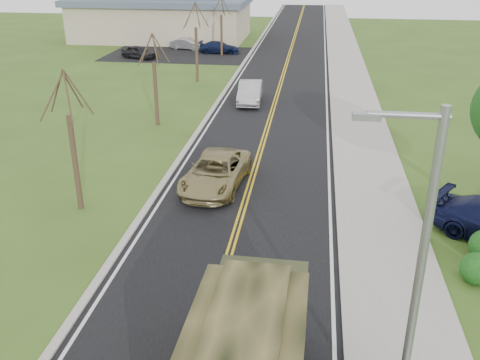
# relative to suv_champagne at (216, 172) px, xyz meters

# --- Properties ---
(road) EXTENTS (8.00, 120.00, 0.01)m
(road) POSITION_rel_suv_champagne_xyz_m (1.58, 26.95, -0.75)
(road) COLOR black
(road) RESTS_ON ground
(curb_right) EXTENTS (0.30, 120.00, 0.12)m
(curb_right) POSITION_rel_suv_champagne_xyz_m (5.73, 26.95, -0.69)
(curb_right) COLOR #9E998E
(curb_right) RESTS_ON ground
(sidewalk_right) EXTENTS (3.20, 120.00, 0.10)m
(sidewalk_right) POSITION_rel_suv_champagne_xyz_m (7.48, 26.95, -0.70)
(sidewalk_right) COLOR #9E998E
(sidewalk_right) RESTS_ON ground
(curb_left) EXTENTS (0.30, 120.00, 0.10)m
(curb_left) POSITION_rel_suv_champagne_xyz_m (-2.57, 26.95, -0.70)
(curb_left) COLOR #9E998E
(curb_left) RESTS_ON ground
(street_light) EXTENTS (1.65, 0.22, 8.00)m
(street_light) POSITION_rel_suv_champagne_xyz_m (6.48, -13.55, 3.68)
(street_light) COLOR gray
(street_light) RESTS_ON ground
(bare_tree_a) EXTENTS (1.93, 2.26, 6.08)m
(bare_tree_a) POSITION_rel_suv_champagne_xyz_m (-5.42, -3.05, 1.87)
(bare_tree_a) COLOR #38281C
(bare_tree_a) RESTS_ON ground
(bare_tree_b) EXTENTS (1.83, 2.14, 5.73)m
(bare_tree_b) POSITION_rel_suv_champagne_xyz_m (-5.42, 8.95, 1.72)
(bare_tree_b) COLOR #38281C
(bare_tree_b) RESTS_ON ground
(bare_tree_c) EXTENTS (2.04, 2.39, 6.42)m
(bare_tree_c) POSITION_rel_suv_champagne_xyz_m (-5.42, 20.95, 2.02)
(bare_tree_c) COLOR #38281C
(bare_tree_c) RESTS_ON ground
(bare_tree_d) EXTENTS (1.88, 2.20, 5.91)m
(bare_tree_d) POSITION_rel_suv_champagne_xyz_m (-5.42, 32.95, 1.80)
(bare_tree_d) COLOR #38281C
(bare_tree_d) RESTS_ON ground
(commercial_building) EXTENTS (25.50, 21.50, 5.65)m
(commercial_building) POSITION_rel_suv_champagne_xyz_m (-14.40, 42.92, 1.93)
(commercial_building) COLOR tan
(commercial_building) RESTS_ON ground
(suv_champagne) EXTENTS (3.01, 5.63, 1.50)m
(suv_champagne) POSITION_rel_suv_champagne_xyz_m (0.00, 0.00, 0.00)
(suv_champagne) COLOR #948653
(suv_champagne) RESTS_ON ground
(sedan_silver) EXTENTS (1.86, 4.72, 1.53)m
(sedan_silver) POSITION_rel_suv_champagne_xyz_m (-0.22, 14.99, 0.01)
(sedan_silver) COLOR #B1B0B5
(sedan_silver) RESTS_ON ground
(lot_car_dark) EXTENTS (4.09, 2.83, 1.29)m
(lot_car_dark) POSITION_rel_suv_champagne_xyz_m (-13.42, 30.02, -0.11)
(lot_car_dark) COLOR black
(lot_car_dark) RESTS_ON ground
(lot_car_silver) EXTENTS (3.88, 2.00, 1.22)m
(lot_car_silver) POSITION_rel_suv_champagne_xyz_m (-9.79, 35.79, -0.14)
(lot_car_silver) COLOR #ABACB0
(lot_car_silver) RESTS_ON ground
(lot_car_navy) EXTENTS (4.29, 1.79, 1.24)m
(lot_car_navy) POSITION_rel_suv_champagne_xyz_m (-5.87, 34.07, -0.13)
(lot_car_navy) COLOR #0F1839
(lot_car_navy) RESTS_ON ground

